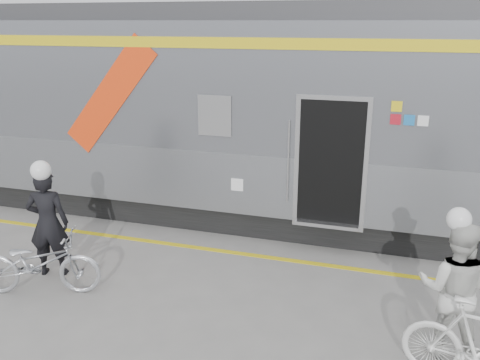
% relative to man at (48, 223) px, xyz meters
% --- Properties ---
extents(ground, '(90.00, 90.00, 0.00)m').
position_rel_man_xyz_m(ground, '(3.53, -0.62, -0.85)').
color(ground, slate).
rests_on(ground, ground).
extents(train, '(24.00, 3.17, 4.10)m').
position_rel_man_xyz_m(train, '(1.78, 3.58, 1.20)').
color(train, black).
rests_on(train, ground).
extents(safety_strip, '(24.00, 0.12, 0.01)m').
position_rel_man_xyz_m(safety_strip, '(3.53, 1.53, -0.85)').
color(safety_strip, gold).
rests_on(safety_strip, ground).
extents(man, '(0.72, 0.58, 1.70)m').
position_rel_man_xyz_m(man, '(0.00, 0.00, 0.00)').
color(man, black).
rests_on(man, ground).
extents(bicycle_left, '(1.89, 1.15, 0.94)m').
position_rel_man_xyz_m(bicycle_left, '(0.20, -0.55, -0.38)').
color(bicycle_left, '#B7BAC0').
rests_on(bicycle_left, ground).
extents(woman, '(0.92, 0.77, 1.68)m').
position_rel_man_xyz_m(woman, '(5.74, -0.30, -0.01)').
color(woman, beige).
rests_on(woman, ground).
extents(helmet_man, '(0.29, 0.29, 0.29)m').
position_rel_man_xyz_m(helmet_man, '(0.00, 0.00, 1.00)').
color(helmet_man, white).
rests_on(helmet_man, man).
extents(helmet_woman, '(0.27, 0.27, 0.27)m').
position_rel_man_xyz_m(helmet_woman, '(5.74, -0.30, 0.97)').
color(helmet_woman, white).
rests_on(helmet_woman, woman).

